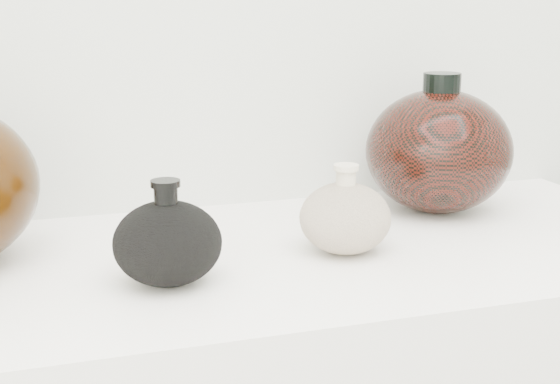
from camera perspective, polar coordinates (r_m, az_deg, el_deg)
name	(u,v)px	position (r m, az deg, el deg)	size (l,w,h in m)	color
black_gourd_vase	(168,242)	(0.92, -8.23, -3.66)	(0.15, 0.15, 0.13)	black
cream_gourd_vase	(345,217)	(1.02, 4.79, -1.85)	(0.12, 0.12, 0.12)	beige
right_round_pot	(438,150)	(1.23, 11.52, 2.99)	(0.29, 0.29, 0.22)	black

